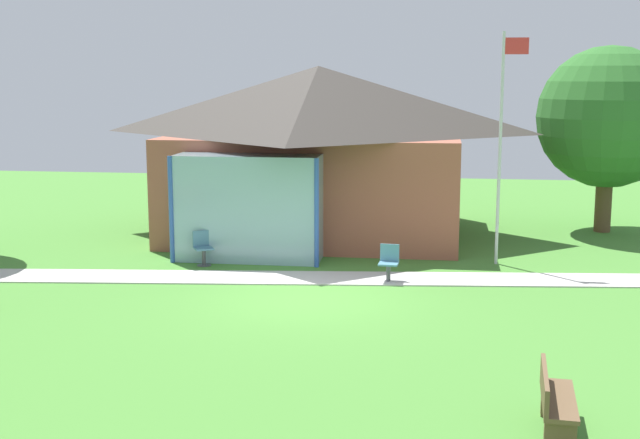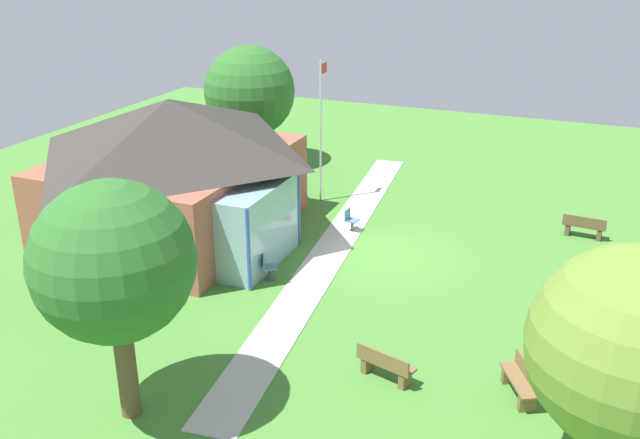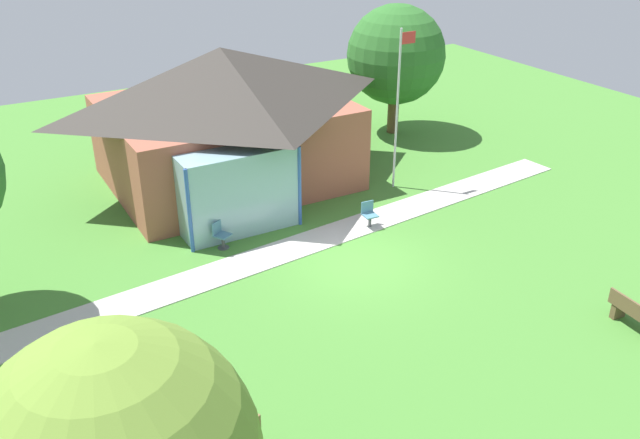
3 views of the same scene
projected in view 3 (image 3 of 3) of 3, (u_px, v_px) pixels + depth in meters
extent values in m
plane|color=#478433|center=(355.00, 261.00, 20.10)|extent=(44.00, 44.00, 0.00)
cube|color=#A35642|center=(226.00, 142.00, 24.89)|extent=(8.26, 6.83, 3.02)
pyramid|color=#38332D|center=(222.00, 75.00, 23.77)|extent=(9.26, 7.83, 1.96)
cube|color=#8CB2BF|center=(239.00, 192.00, 21.29)|extent=(3.72, 1.20, 2.72)
cylinder|color=#3359B2|center=(189.00, 212.00, 20.00)|extent=(0.12, 0.12, 2.72)
cylinder|color=#3359B2|center=(300.00, 186.00, 21.64)|extent=(0.12, 0.12, 2.72)
cube|color=#BCB7B2|center=(326.00, 237.00, 21.44)|extent=(21.04, 3.54, 0.03)
cylinder|color=silver|center=(397.00, 112.00, 23.70)|extent=(0.08, 0.08, 5.76)
cube|color=red|center=(408.00, 38.00, 22.70)|extent=(0.60, 0.02, 0.40)
cube|color=brown|center=(637.00, 313.00, 16.87)|extent=(0.56, 1.53, 0.06)
cube|color=brown|center=(618.00, 311.00, 17.43)|extent=(0.41, 0.19, 0.39)
cube|color=brown|center=(634.00, 308.00, 16.71)|extent=(0.18, 1.50, 0.36)
cube|color=brown|center=(153.00, 366.00, 15.04)|extent=(0.82, 1.56, 0.06)
cube|color=brown|center=(154.00, 360.00, 15.63)|extent=(0.43, 0.26, 0.39)
cube|color=brown|center=(155.00, 391.00, 14.68)|extent=(0.43, 0.26, 0.39)
cube|color=brown|center=(143.00, 360.00, 14.91)|extent=(0.46, 1.46, 0.36)
cube|color=teal|center=(370.00, 215.00, 21.85)|extent=(0.47, 0.47, 0.04)
cube|color=teal|center=(367.00, 207.00, 21.91)|extent=(0.44, 0.07, 0.40)
cylinder|color=#4C4C51|center=(370.00, 222.00, 21.95)|extent=(0.10, 0.10, 0.42)
cylinder|color=#4C4C51|center=(370.00, 227.00, 22.04)|extent=(0.36, 0.36, 0.02)
cube|color=teal|center=(223.00, 235.00, 20.61)|extent=(0.60, 0.60, 0.04)
cube|color=teal|center=(217.00, 227.00, 20.60)|extent=(0.40, 0.26, 0.40)
cylinder|color=#4C4C51|center=(223.00, 242.00, 20.72)|extent=(0.10, 0.10, 0.42)
cylinder|color=#4C4C51|center=(224.00, 248.00, 20.81)|extent=(0.36, 0.36, 0.02)
cylinder|color=brown|center=(393.00, 112.00, 30.02)|extent=(0.49, 0.49, 1.89)
sphere|color=#2D6B28|center=(396.00, 55.00, 28.88)|extent=(4.24, 4.24, 4.24)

